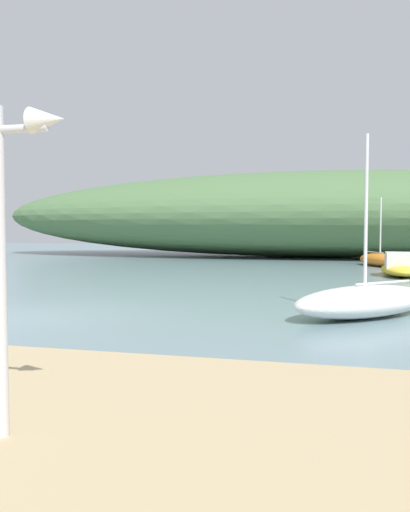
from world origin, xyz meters
name	(u,v)px	position (x,y,z in m)	size (l,w,h in m)	color
ground_plane	(35,317)	(0.00, 0.00, 0.00)	(120.00, 120.00, 0.00)	gray
distant_hill	(312,214)	(4.76, 28.83, 3.11)	(49.26, 13.94, 6.22)	#517547
sailboat_centre_water	(365,301)	(7.23, 1.84, 0.37)	(3.89, 3.92, 4.11)	white
motorboat_far_left	(401,267)	(9.24, 13.29, 0.38)	(1.68, 4.23, 1.03)	gold
sailboat_near_shore	(380,260)	(8.85, 19.28, 0.36)	(2.79, 4.10, 3.73)	orange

